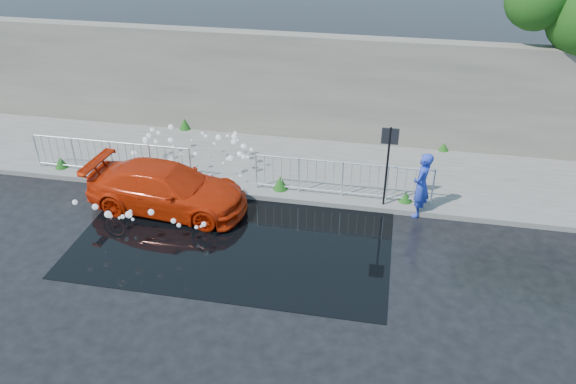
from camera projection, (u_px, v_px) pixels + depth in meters
name	position (u px, v px, depth m)	size (l,w,h in m)	color
ground	(205.00, 258.00, 13.84)	(90.00, 90.00, 0.00)	black
pavement	(254.00, 162.00, 18.02)	(30.00, 4.00, 0.15)	#5B5A57
curb	(237.00, 194.00, 16.33)	(30.00, 0.25, 0.16)	#5B5A57
retaining_wall	(268.00, 85.00, 18.94)	(30.00, 0.60, 3.50)	#5D584F
puddle	(236.00, 237.00, 14.60)	(8.00, 5.00, 0.01)	black
sign_post	(388.00, 154.00, 14.88)	(0.45, 0.06, 2.50)	black
railing_left	(112.00, 156.00, 16.94)	(5.05, 0.05, 1.10)	silver
railing_right	(342.00, 178.00, 15.80)	(5.05, 0.05, 1.10)	silver
weeds	(236.00, 161.00, 17.56)	(12.17, 3.93, 0.41)	#184312
water_spray	(182.00, 163.00, 16.43)	(3.71, 5.48, 0.94)	white
red_car	(167.00, 188.00, 15.47)	(1.82, 4.48, 1.30)	red
person	(421.00, 185.00, 15.05)	(0.68, 0.45, 1.87)	#263CC1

